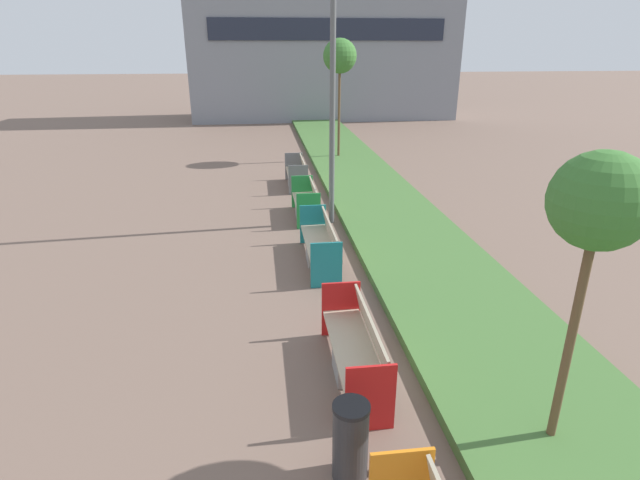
{
  "coord_description": "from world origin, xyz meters",
  "views": [
    {
      "loc": [
        -0.3,
        0.68,
        4.45
      ],
      "look_at": [
        0.9,
        10.42,
        0.6
      ],
      "focal_mm": 28.0,
      "sensor_mm": 36.0,
      "label": 1
    }
  ],
  "objects_px": {
    "bench_green_frame": "(307,204)",
    "street_lamp_post": "(333,51)",
    "litter_bin": "(350,441)",
    "bench_red_frame": "(356,353)",
    "sapling_tree_far": "(340,57)",
    "bench_grey_frame": "(297,176)",
    "sapling_tree_near": "(599,205)",
    "bench_teal_frame": "(321,246)"
  },
  "relations": [
    {
      "from": "street_lamp_post",
      "to": "sapling_tree_near",
      "type": "bearing_deg",
      "value": -80.24
    },
    {
      "from": "litter_bin",
      "to": "street_lamp_post",
      "type": "xyz_separation_m",
      "value": [
        1.01,
        8.39,
        3.83
      ]
    },
    {
      "from": "street_lamp_post",
      "to": "sapling_tree_far",
      "type": "xyz_separation_m",
      "value": [
        1.42,
        7.73,
        -0.29
      ]
    },
    {
      "from": "litter_bin",
      "to": "sapling_tree_near",
      "type": "relative_size",
      "value": 0.27
    },
    {
      "from": "bench_teal_frame",
      "to": "bench_green_frame",
      "type": "height_order",
      "value": "same"
    },
    {
      "from": "bench_teal_frame",
      "to": "bench_red_frame",
      "type": "bearing_deg",
      "value": -90.03
    },
    {
      "from": "sapling_tree_near",
      "to": "sapling_tree_far",
      "type": "bearing_deg",
      "value": 90.0
    },
    {
      "from": "bench_green_frame",
      "to": "litter_bin",
      "type": "height_order",
      "value": "litter_bin"
    },
    {
      "from": "bench_teal_frame",
      "to": "bench_green_frame",
      "type": "distance_m",
      "value": 3.13
    },
    {
      "from": "bench_teal_frame",
      "to": "street_lamp_post",
      "type": "xyz_separation_m",
      "value": [
        0.61,
        2.59,
        3.93
      ]
    },
    {
      "from": "bench_green_frame",
      "to": "litter_bin",
      "type": "bearing_deg",
      "value": -92.56
    },
    {
      "from": "bench_red_frame",
      "to": "bench_green_frame",
      "type": "distance_m",
      "value": 7.16
    },
    {
      "from": "litter_bin",
      "to": "sapling_tree_far",
      "type": "relative_size",
      "value": 0.2
    },
    {
      "from": "bench_teal_frame",
      "to": "sapling_tree_far",
      "type": "bearing_deg",
      "value": 78.88
    },
    {
      "from": "bench_red_frame",
      "to": "bench_grey_frame",
      "type": "relative_size",
      "value": 1.14
    },
    {
      "from": "sapling_tree_far",
      "to": "bench_red_frame",
      "type": "bearing_deg",
      "value": -98.05
    },
    {
      "from": "bench_grey_frame",
      "to": "bench_teal_frame",
      "type": "bearing_deg",
      "value": -89.95
    },
    {
      "from": "bench_grey_frame",
      "to": "litter_bin",
      "type": "xyz_separation_m",
      "value": [
        -0.4,
        -12.17,
        0.11
      ]
    },
    {
      "from": "bench_green_frame",
      "to": "street_lamp_post",
      "type": "xyz_separation_m",
      "value": [
        0.61,
        -0.54,
        3.95
      ]
    },
    {
      "from": "bench_red_frame",
      "to": "sapling_tree_far",
      "type": "height_order",
      "value": "sapling_tree_far"
    },
    {
      "from": "bench_teal_frame",
      "to": "street_lamp_post",
      "type": "distance_m",
      "value": 4.75
    },
    {
      "from": "street_lamp_post",
      "to": "sapling_tree_near",
      "type": "distance_m",
      "value": 8.47
    },
    {
      "from": "bench_green_frame",
      "to": "bench_teal_frame",
      "type": "bearing_deg",
      "value": -89.88
    },
    {
      "from": "bench_teal_frame",
      "to": "bench_green_frame",
      "type": "relative_size",
      "value": 1.29
    },
    {
      "from": "bench_teal_frame",
      "to": "litter_bin",
      "type": "height_order",
      "value": "litter_bin"
    },
    {
      "from": "sapling_tree_near",
      "to": "bench_red_frame",
      "type": "bearing_deg",
      "value": 141.33
    },
    {
      "from": "bench_teal_frame",
      "to": "street_lamp_post",
      "type": "bearing_deg",
      "value": 76.77
    },
    {
      "from": "bench_green_frame",
      "to": "sapling_tree_near",
      "type": "height_order",
      "value": "sapling_tree_near"
    },
    {
      "from": "bench_teal_frame",
      "to": "street_lamp_post",
      "type": "relative_size",
      "value": 0.31
    },
    {
      "from": "sapling_tree_near",
      "to": "sapling_tree_far",
      "type": "xyz_separation_m",
      "value": [
        0.0,
        15.97,
        1.03
      ]
    },
    {
      "from": "bench_red_frame",
      "to": "bench_teal_frame",
      "type": "bearing_deg",
      "value": 89.97
    },
    {
      "from": "street_lamp_post",
      "to": "bench_teal_frame",
      "type": "bearing_deg",
      "value": -103.23
    },
    {
      "from": "bench_red_frame",
      "to": "bench_green_frame",
      "type": "xyz_separation_m",
      "value": [
        -0.0,
        7.16,
        -0.01
      ]
    },
    {
      "from": "litter_bin",
      "to": "bench_teal_frame",
      "type": "bearing_deg",
      "value": 86.0
    },
    {
      "from": "bench_teal_frame",
      "to": "litter_bin",
      "type": "bearing_deg",
      "value": -94.0
    },
    {
      "from": "bench_red_frame",
      "to": "sapling_tree_far",
      "type": "distance_m",
      "value": 14.94
    },
    {
      "from": "bench_grey_frame",
      "to": "sapling_tree_near",
      "type": "bearing_deg",
      "value": -80.41
    },
    {
      "from": "bench_green_frame",
      "to": "litter_bin",
      "type": "xyz_separation_m",
      "value": [
        -0.4,
        -8.93,
        0.12
      ]
    },
    {
      "from": "bench_red_frame",
      "to": "bench_grey_frame",
      "type": "distance_m",
      "value": 10.4
    },
    {
      "from": "bench_grey_frame",
      "to": "street_lamp_post",
      "type": "height_order",
      "value": "street_lamp_post"
    },
    {
      "from": "litter_bin",
      "to": "street_lamp_post",
      "type": "distance_m",
      "value": 9.28
    },
    {
      "from": "bench_red_frame",
      "to": "bench_green_frame",
      "type": "relative_size",
      "value": 1.19
    }
  ]
}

